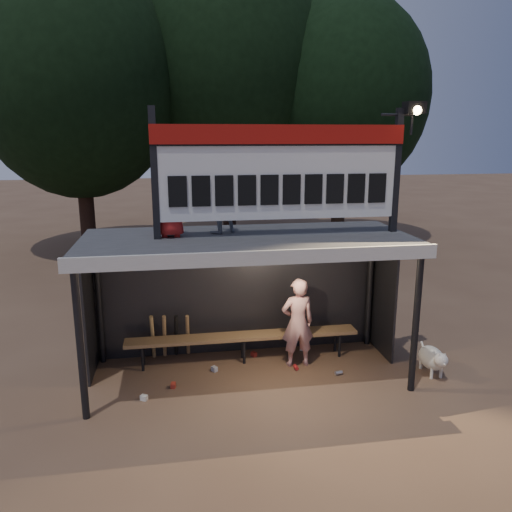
# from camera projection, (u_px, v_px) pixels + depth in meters

# --- Properties ---
(ground) EXTENTS (80.00, 80.00, 0.00)m
(ground) POSITION_uv_depth(u_px,v_px,m) (248.00, 375.00, 8.16)
(ground) COLOR brown
(ground) RESTS_ON ground
(player) EXTENTS (0.58, 0.40, 1.53)m
(player) POSITION_uv_depth(u_px,v_px,m) (298.00, 323.00, 8.34)
(player) COLOR white
(player) RESTS_ON ground
(child_a) EXTENTS (0.63, 0.58, 1.06)m
(child_a) POSITION_uv_depth(u_px,v_px,m) (219.00, 199.00, 7.74)
(child_a) COLOR gray
(child_a) RESTS_ON dugout_shelter
(child_b) EXTENTS (0.53, 0.36, 1.04)m
(child_b) POSITION_uv_depth(u_px,v_px,m) (170.00, 202.00, 7.42)
(child_b) COLOR #AF1D1B
(child_b) RESTS_ON dugout_shelter
(dugout_shelter) EXTENTS (5.10, 2.08, 2.32)m
(dugout_shelter) POSITION_uv_depth(u_px,v_px,m) (245.00, 262.00, 7.96)
(dugout_shelter) COLOR #373739
(dugout_shelter) RESTS_ON ground
(scoreboard_assembly) EXTENTS (4.10, 0.27, 1.99)m
(scoreboard_assembly) POSITION_uv_depth(u_px,v_px,m) (284.00, 169.00, 7.46)
(scoreboard_assembly) COLOR black
(scoreboard_assembly) RESTS_ON dugout_shelter
(bench) EXTENTS (4.00, 0.35, 0.48)m
(bench) POSITION_uv_depth(u_px,v_px,m) (243.00, 337.00, 8.58)
(bench) COLOR olive
(bench) RESTS_ON ground
(tree_left) EXTENTS (6.46, 6.46, 9.27)m
(tree_left) POSITION_uv_depth(u_px,v_px,m) (76.00, 81.00, 15.82)
(tree_left) COLOR black
(tree_left) RESTS_ON ground
(tree_mid) EXTENTS (7.22, 7.22, 10.36)m
(tree_mid) POSITION_uv_depth(u_px,v_px,m) (228.00, 68.00, 17.90)
(tree_mid) COLOR black
(tree_mid) RESTS_ON ground
(tree_right) EXTENTS (6.08, 6.08, 8.72)m
(tree_right) POSITION_uv_depth(u_px,v_px,m) (342.00, 96.00, 17.80)
(tree_right) COLOR #312116
(tree_right) RESTS_ON ground
(dog) EXTENTS (0.36, 0.81, 0.49)m
(dog) POSITION_uv_depth(u_px,v_px,m) (433.00, 358.00, 8.12)
(dog) COLOR beige
(dog) RESTS_ON ground
(bats) EXTENTS (0.68, 0.35, 0.84)m
(bats) POSITION_uv_depth(u_px,v_px,m) (170.00, 336.00, 8.65)
(bats) COLOR #A2804C
(bats) RESTS_ON ground
(litter) EXTENTS (3.23, 1.41, 0.08)m
(litter) POSITION_uv_depth(u_px,v_px,m) (247.00, 370.00, 8.24)
(litter) COLOR #A9281D
(litter) RESTS_ON ground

